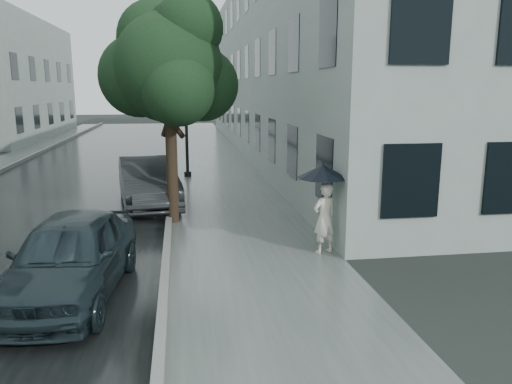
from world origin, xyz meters
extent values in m
plane|color=black|center=(0.00, 0.00, 0.00)|extent=(120.00, 120.00, 0.00)
cube|color=slate|center=(0.25, 12.00, 0.00)|extent=(3.50, 60.00, 0.01)
cube|color=slate|center=(-1.57, 12.00, 0.07)|extent=(0.15, 60.00, 0.15)
cube|color=black|center=(-5.08, 12.00, 0.00)|extent=(6.85, 60.00, 0.00)
cube|color=#8F9C96|center=(5.50, 19.50, 4.50)|extent=(7.00, 36.00, 9.00)
cube|color=black|center=(2.02, 19.50, 4.50)|extent=(0.08, 32.40, 7.20)
cube|color=black|center=(-10.32, 30.00, 4.00)|extent=(0.08, 16.20, 6.40)
imported|color=beige|center=(1.70, 2.00, 0.75)|extent=(0.63, 0.52, 1.49)
cylinder|color=black|center=(1.65, 2.05, 1.30)|extent=(0.02, 0.02, 0.59)
cone|color=black|center=(1.65, 2.05, 1.74)|extent=(1.17, 1.17, 0.28)
cylinder|color=black|center=(1.65, 2.05, 1.90)|extent=(0.02, 0.02, 0.08)
cylinder|color=black|center=(1.65, 2.05, 0.98)|extent=(0.03, 0.03, 0.06)
cylinder|color=#332619|center=(-1.45, 5.03, 1.44)|extent=(0.29, 0.29, 2.87)
sphere|color=#1B3D20|center=(-1.45, 5.03, 3.90)|extent=(2.68, 2.68, 2.68)
sphere|color=#1B3D20|center=(-0.62, 5.34, 3.49)|extent=(1.85, 1.85, 1.85)
sphere|color=#1B3D20|center=(-2.17, 5.45, 3.70)|extent=(2.07, 2.07, 2.07)
sphere|color=#1B3D20|center=(-1.25, 4.31, 3.38)|extent=(1.74, 1.74, 1.74)
sphere|color=#1B3D20|center=(-1.76, 5.65, 4.63)|extent=(1.96, 1.96, 1.96)
sphere|color=#1B3D20|center=(-0.94, 4.83, 4.83)|extent=(1.66, 1.66, 1.66)
cylinder|color=black|center=(-0.97, 11.73, 2.66)|extent=(0.12, 0.12, 5.32)
cylinder|color=black|center=(-0.97, 11.73, 0.10)|extent=(0.28, 0.28, 0.20)
cylinder|color=black|center=(-1.22, 11.71, 5.32)|extent=(0.51, 0.14, 0.08)
sphere|color=silver|center=(-1.52, 11.67, 5.27)|extent=(0.32, 0.32, 0.32)
imported|color=#1A272C|center=(-3.07, 0.50, 0.69)|extent=(2.03, 4.18, 1.38)
imported|color=#26292C|center=(-2.20, 7.02, 0.72)|extent=(2.16, 4.52, 1.43)
camera|label=1|loc=(-1.23, -7.71, 3.42)|focal=35.00mm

